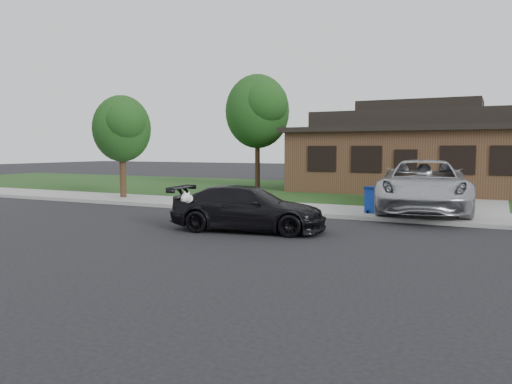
% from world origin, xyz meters
% --- Properties ---
extents(ground, '(120.00, 120.00, 0.00)m').
position_xyz_m(ground, '(0.00, 0.00, 0.00)').
color(ground, black).
rests_on(ground, ground).
extents(sidewalk, '(60.00, 3.00, 0.12)m').
position_xyz_m(sidewalk, '(0.00, 5.00, 0.06)').
color(sidewalk, gray).
rests_on(sidewalk, ground).
extents(curb, '(60.00, 0.12, 0.12)m').
position_xyz_m(curb, '(0.00, 3.50, 0.06)').
color(curb, gray).
rests_on(curb, ground).
extents(lawn, '(60.00, 13.00, 0.13)m').
position_xyz_m(lawn, '(0.00, 13.00, 0.07)').
color(lawn, '#193814').
rests_on(lawn, ground).
extents(driveway, '(4.50, 13.00, 0.14)m').
position_xyz_m(driveway, '(6.00, 10.00, 0.07)').
color(driveway, gray).
rests_on(driveway, ground).
extents(sedan, '(4.63, 2.50, 1.27)m').
position_xyz_m(sedan, '(1.53, 0.01, 0.64)').
color(sedan, black).
rests_on(sedan, ground).
extents(minivan, '(3.79, 6.77, 1.79)m').
position_xyz_m(minivan, '(5.50, 5.78, 1.03)').
color(minivan, '#ABADB2').
rests_on(minivan, driveway).
extents(recycling_bin, '(0.69, 0.69, 0.91)m').
position_xyz_m(recycling_bin, '(4.09, 4.51, 0.58)').
color(recycling_bin, '#0D3099').
rests_on(recycling_bin, sidewalk).
extents(house, '(12.60, 8.60, 4.65)m').
position_xyz_m(house, '(4.00, 15.00, 2.13)').
color(house, '#422B1C').
rests_on(house, ground).
extents(tree_0, '(3.78, 3.60, 6.34)m').
position_xyz_m(tree_0, '(-4.34, 12.88, 4.48)').
color(tree_0, '#332114').
rests_on(tree_0, ground).
extents(tree_2, '(2.73, 2.60, 4.59)m').
position_xyz_m(tree_2, '(-7.38, 5.11, 3.27)').
color(tree_2, '#332114').
rests_on(tree_2, ground).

